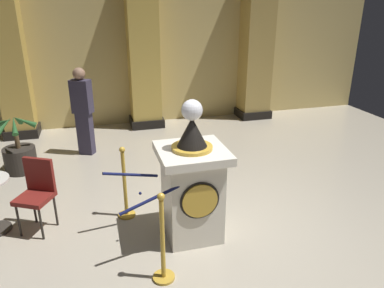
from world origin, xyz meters
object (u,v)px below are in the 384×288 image
Objects in this scene: potted_palm_left at (20,155)px; cafe_chair_red at (37,189)px; stanchion_near at (125,193)px; bystander_guest at (83,109)px; stanchion_far at (163,250)px; pedestal_clock at (192,185)px.

cafe_chair_red is (0.54, -1.95, 0.27)m from potted_palm_left.
bystander_guest is at bearing 101.57° from stanchion_near.
stanchion_far is at bearing -79.49° from stanchion_near.
bystander_guest is at bearing 112.10° from pedestal_clock.
stanchion_far is 0.99× the size of potted_palm_left.
pedestal_clock is at bearing 54.04° from stanchion_far.
pedestal_clock reaches higher than stanchion_far.
pedestal_clock is at bearing -47.47° from potted_palm_left.
bystander_guest is 1.76× the size of cafe_chair_red.
stanchion_near is 2.61m from bystander_guest.
stanchion_near is at bearing -50.24° from potted_palm_left.
pedestal_clock is 1.05× the size of bystander_guest.
stanchion_far is (-0.52, -0.71, -0.34)m from pedestal_clock.
stanchion_far is 3.97m from bystander_guest.
cafe_chair_red is (-1.10, 0.02, 0.21)m from stanchion_near.
cafe_chair_red is (-1.36, 1.38, 0.21)m from stanchion_far.
potted_palm_left is (-1.89, 3.33, -0.06)m from stanchion_far.
bystander_guest is at bearing 25.12° from potted_palm_left.
potted_palm_left reaches higher than stanchion_near.
potted_palm_left is (-2.41, 2.62, -0.40)m from pedestal_clock.
stanchion_far reaches higher than cafe_chair_red.
pedestal_clock is at bearing -40.42° from stanchion_near.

